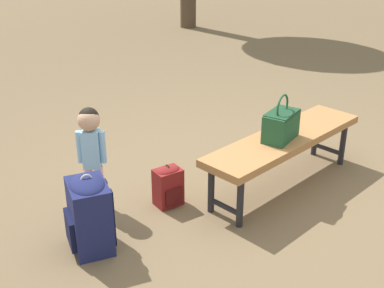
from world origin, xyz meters
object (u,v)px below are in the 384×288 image
Objects in this scene: child_standing at (91,143)px; backpack_small at (168,185)px; park_bench at (285,142)px; handbag at (281,124)px; backpack_large at (89,212)px.

child_standing is 2.34× the size of backpack_small.
park_bench reaches higher than backpack_small.
handbag is at bearing 165.70° from backpack_small.
park_bench is 4.82× the size of backpack_small.
handbag is 0.46× the size of child_standing.
handbag reaches higher than child_standing.
park_bench is 2.06× the size of child_standing.
backpack_small is at bearing -11.28° from park_bench.
backpack_large is (0.20, 0.50, -0.25)m from child_standing.
backpack_large is (1.64, 0.06, -0.12)m from park_bench.
child_standing is 0.59m from backpack_large.
park_bench is 1.51m from child_standing.
handbag reaches higher than backpack_large.
handbag is 0.66× the size of backpack_large.
park_bench is 4.48× the size of handbag.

